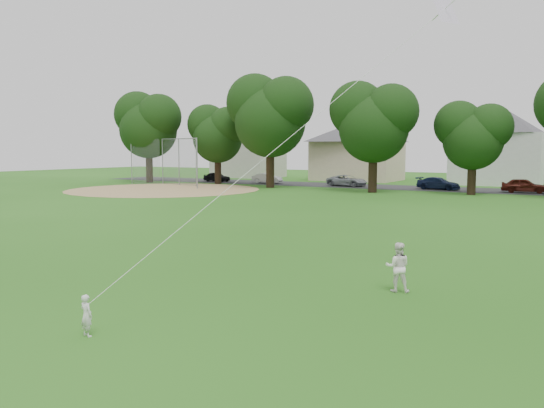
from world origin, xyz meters
The scene contains 9 objects.
ground centered at (0.00, 0.00, 0.00)m, with size 160.00×160.00×0.00m, color #215513.
street centered at (0.00, 42.00, 0.01)m, with size 90.00×7.00×0.01m, color #2D2D30.
dirt_infield centered at (-26.00, 28.00, 0.01)m, with size 18.00×18.00×0.02m, color #9E7F51.
toddler centered at (-0.40, -2.92, 0.43)m, with size 0.31×0.20×0.85m, color silver.
older_boy centered at (3.94, 3.52, 0.65)m, with size 0.64×0.50×1.31m, color white.
kite centered at (2.00, 1.53, 4.16)m, with size 2.83×5.00×12.35m.
baseball_backstop centered at (-29.19, 33.29, 2.46)m, with size 10.98×3.97×4.92m.
tree_row centered at (-1.26, 35.84, 6.55)m, with size 80.69×8.87×11.56m.
house_row centered at (0.70, 52.00, 4.90)m, with size 76.59×14.15×10.02m.
Camera 1 is at (7.98, -9.91, 3.70)m, focal length 35.00 mm.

